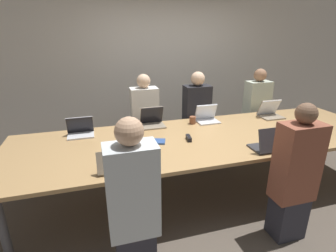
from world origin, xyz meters
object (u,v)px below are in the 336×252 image
Objects in this scene: laptop_far_center at (207,117)px; person_near_midright at (294,177)px; laptop_near_left at (115,165)px; laptop_near_midright at (269,144)px; person_near_left at (133,206)px; laptop_far_midleft at (153,120)px; person_far_midleft at (145,123)px; person_far_center at (196,119)px; cup_far_center at (193,120)px; stapler at (189,138)px; cup_far_midleft at (135,125)px; laptop_far_left at (80,130)px; laptop_far_right at (270,112)px; person_far_right at (256,112)px.

laptop_far_center is 0.22× the size of person_near_midright.
laptop_near_midright is (1.64, -0.02, 0.01)m from laptop_near_left.
laptop_near_midright is 0.44m from person_near_midright.
person_near_left is 1.67m from laptop_far_midleft.
person_far_midleft reaches higher than laptop_far_center.
laptop_near_midright is (0.24, -1.09, 0.01)m from laptop_far_center.
laptop_near_left is at bearing -134.21° from person_far_center.
laptop_far_center reaches higher than cup_far_center.
stapler is (-0.49, -0.57, -0.05)m from laptop_far_center.
cup_far_midleft reaches higher than stapler.
laptop_far_midleft is (0.94, 0.09, 0.01)m from laptop_far_left.
person_near_midright is 2.21m from person_far_midleft.
stapler is (0.91, 0.50, -0.04)m from laptop_near_left.
person_near_midright is at bearing -117.99° from laptop_far_right.
person_near_midright is 4.25× the size of laptop_far_right.
laptop_far_right is at bearing -148.00° from person_near_left.
laptop_far_right is 0.52m from person_far_right.
person_near_left is 1.01× the size of person_far_midleft.
person_near_left is at bearing -124.72° from person_far_center.
cup_far_center is 0.07× the size of person_near_left.
person_near_left is at bearing -126.09° from cup_far_center.
cup_far_midleft is at bearing 178.51° from laptop_far_right.
cup_far_center is at bearing 0.46° from laptop_far_left.
person_near_left is (-1.31, -1.90, 0.00)m from person_far_center.
laptop_far_left is (-1.72, -0.41, 0.14)m from person_far_center.
person_near_left is 1.57m from person_near_midright.
person_near_midright is at bearing -71.96° from cup_far_center.
person_far_right is 9.26× the size of stapler.
cup_far_center is (-0.23, -0.03, -0.02)m from laptop_far_center.
person_near_left reaches higher than laptop_far_midleft.
person_far_center reaches higher than person_far_midleft.
laptop_near_left is 1.62m from person_far_midleft.
person_far_right is at bearing -119.96° from laptop_near_midright.
person_far_center is 1.11m from cup_far_midleft.
person_far_right is (1.90, 0.37, -0.16)m from laptop_far_midleft.
laptop_near_midright is at bearing -89.09° from person_near_midright.
person_far_midleft is at bearing 179.44° from person_far_right.
person_near_midright reaches higher than cup_far_midleft.
laptop_far_left is at bearing -36.37° from person_near_midright.
laptop_far_midleft is at bearing 124.12° from stapler.
person_far_center is at bearing -4.59° from person_far_midleft.
laptop_near_midright is 1.00× the size of laptop_far_right.
laptop_far_left is at bearing -27.94° from laptop_near_midright.
person_far_center is 0.86m from laptop_far_midleft.
laptop_far_right is (1.79, -0.12, 0.00)m from laptop_far_midleft.
laptop_far_right reaches higher than laptop_near_left.
person_near_midright reaches higher than cup_far_center.
person_near_midright reaches higher than laptop_near_left.
laptop_near_midright reaches higher than laptop_far_left.
cup_far_midleft is (-1.28, 1.07, -0.03)m from laptop_near_midright.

